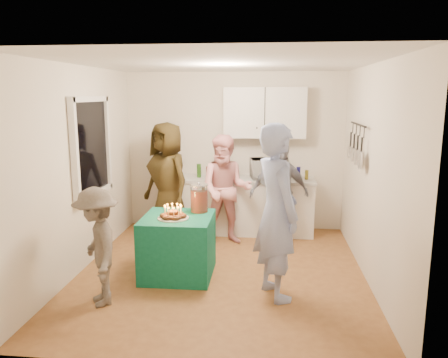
# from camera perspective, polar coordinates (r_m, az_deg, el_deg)

# --- Properties ---
(floor) EXTENTS (4.00, 4.00, 0.00)m
(floor) POSITION_cam_1_polar(r_m,az_deg,el_deg) (5.71, -0.38, -12.07)
(floor) COLOR brown
(floor) RESTS_ON ground
(ceiling) EXTENTS (4.00, 4.00, 0.00)m
(ceiling) POSITION_cam_1_polar(r_m,az_deg,el_deg) (5.27, -0.41, 14.92)
(ceiling) COLOR white
(ceiling) RESTS_ON floor
(back_wall) EXTENTS (3.60, 3.60, 0.00)m
(back_wall) POSITION_cam_1_polar(r_m,az_deg,el_deg) (7.31, 1.36, 3.62)
(back_wall) COLOR silver
(back_wall) RESTS_ON floor
(left_wall) EXTENTS (4.00, 4.00, 0.00)m
(left_wall) POSITION_cam_1_polar(r_m,az_deg,el_deg) (5.82, -18.30, 1.15)
(left_wall) COLOR silver
(left_wall) RESTS_ON floor
(right_wall) EXTENTS (4.00, 4.00, 0.00)m
(right_wall) POSITION_cam_1_polar(r_m,az_deg,el_deg) (5.45, 18.79, 0.47)
(right_wall) COLOR silver
(right_wall) RESTS_ON floor
(window_night) EXTENTS (0.04, 1.00, 1.20)m
(window_night) POSITION_cam_1_polar(r_m,az_deg,el_deg) (6.05, -17.02, 3.97)
(window_night) COLOR black
(window_night) RESTS_ON left_wall
(counter) EXTENTS (2.20, 0.58, 0.86)m
(counter) POSITION_cam_1_polar(r_m,az_deg,el_deg) (7.17, 2.72, -3.63)
(counter) COLOR white
(counter) RESTS_ON floor
(countertop) EXTENTS (2.24, 0.62, 0.05)m
(countertop) POSITION_cam_1_polar(r_m,az_deg,el_deg) (7.07, 2.76, -0.06)
(countertop) COLOR beige
(countertop) RESTS_ON counter
(upper_cabinet) EXTENTS (1.30, 0.30, 0.80)m
(upper_cabinet) POSITION_cam_1_polar(r_m,az_deg,el_deg) (7.08, 5.36, 8.61)
(upper_cabinet) COLOR white
(upper_cabinet) RESTS_ON back_wall
(pot_rack) EXTENTS (0.12, 1.00, 0.60)m
(pot_rack) POSITION_cam_1_polar(r_m,az_deg,el_deg) (6.07, 16.79, 4.48)
(pot_rack) COLOR black
(pot_rack) RESTS_ON right_wall
(microwave) EXTENTS (0.65, 0.51, 0.32)m
(microwave) POSITION_cam_1_polar(r_m,az_deg,el_deg) (7.02, 5.91, 1.35)
(microwave) COLOR white
(microwave) RESTS_ON countertop
(party_table) EXTENTS (0.86, 0.86, 0.76)m
(party_table) POSITION_cam_1_polar(r_m,az_deg,el_deg) (5.54, -6.02, -8.68)
(party_table) COLOR #0E5F44
(party_table) RESTS_ON floor
(donut_cake) EXTENTS (0.38, 0.38, 0.18)m
(donut_cake) POSITION_cam_1_polar(r_m,az_deg,el_deg) (5.32, -6.68, -4.22)
(donut_cake) COLOR #381C0C
(donut_cake) RESTS_ON party_table
(punch_jar) EXTENTS (0.22, 0.22, 0.34)m
(punch_jar) POSITION_cam_1_polar(r_m,az_deg,el_deg) (5.57, -3.26, -2.61)
(punch_jar) COLOR #B0290E
(punch_jar) RESTS_ON party_table
(man_birthday) EXTENTS (0.74, 0.85, 1.95)m
(man_birthday) POSITION_cam_1_polar(r_m,az_deg,el_deg) (4.82, 6.86, -4.30)
(man_birthday) COLOR #95A6DA
(man_birthday) RESTS_ON floor
(woman_back_left) EXTENTS (1.06, 1.01, 1.82)m
(woman_back_left) POSITION_cam_1_polar(r_m,az_deg,el_deg) (6.88, -7.39, -0.21)
(woman_back_left) COLOR #534117
(woman_back_left) RESTS_ON floor
(woman_back_center) EXTENTS (0.81, 0.63, 1.66)m
(woman_back_center) POSITION_cam_1_polar(r_m,az_deg,el_deg) (6.56, 0.24, -1.42)
(woman_back_center) COLOR pink
(woman_back_center) RESTS_ON floor
(woman_back_right) EXTENTS (0.99, 0.65, 1.56)m
(woman_back_right) POSITION_cam_1_polar(r_m,az_deg,el_deg) (6.54, 7.23, -1.97)
(woman_back_right) COLOR #0F1533
(woman_back_right) RESTS_ON floor
(child_near_left) EXTENTS (0.84, 0.96, 1.29)m
(child_near_left) POSITION_cam_1_polar(r_m,az_deg,el_deg) (4.89, -16.19, -8.50)
(child_near_left) COLOR #514841
(child_near_left) RESTS_ON floor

